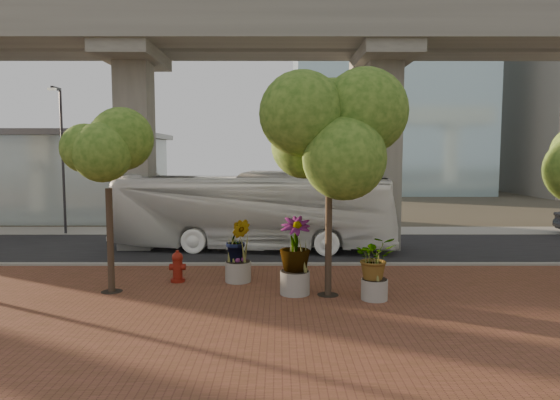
{
  "coord_description": "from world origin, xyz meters",
  "views": [
    {
      "loc": [
        0.99,
        -22.34,
        4.65
      ],
      "look_at": [
        1.02,
        0.5,
        2.55
      ],
      "focal_mm": 32.0,
      "sensor_mm": 36.0,
      "label": 1
    }
  ],
  "objects": [
    {
      "name": "brick_plaza",
      "position": [
        0.0,
        -8.0,
        0.03
      ],
      "size": [
        70.0,
        13.0,
        0.06
      ],
      "primitive_type": "cube",
      "color": "brown",
      "rests_on": "ground"
    },
    {
      "name": "streetlamp_west",
      "position": [
        -11.48,
        6.33,
        4.87
      ],
      "size": [
        0.41,
        1.21,
        8.34
      ],
      "color": "#2B2B30",
      "rests_on": "ground"
    },
    {
      "name": "planter_front",
      "position": [
        4.0,
        -6.9,
        1.3
      ],
      "size": [
        1.86,
        1.86,
        2.05
      ],
      "color": "gray",
      "rests_on": "ground"
    },
    {
      "name": "transit_bus",
      "position": [
        -0.27,
        1.71,
        1.89
      ],
      "size": [
        13.78,
        4.51,
        3.77
      ],
      "primitive_type": "imported",
      "rotation": [
        0.0,
        0.0,
        1.47
      ],
      "color": "white",
      "rests_on": "ground"
    },
    {
      "name": "street_tree_near_west",
      "position": [
        -4.63,
        -5.98,
        4.5
      ],
      "size": [
        3.37,
        3.37,
        6.0
      ],
      "color": "#463728",
      "rests_on": "ground"
    },
    {
      "name": "planter_left",
      "position": [
        -0.5,
        -4.65,
        1.45
      ],
      "size": [
        2.08,
        2.08,
        2.29
      ],
      "color": "gray",
      "rests_on": "ground"
    },
    {
      "name": "planter_right",
      "position": [
        1.5,
        -6.26,
        1.61
      ],
      "size": [
        2.39,
        2.39,
        2.55
      ],
      "color": "gray",
      "rests_on": "ground"
    },
    {
      "name": "far_sidewalk",
      "position": [
        0.0,
        7.5,
        0.03
      ],
      "size": [
        90.0,
        3.0,
        0.06
      ],
      "primitive_type": "cube",
      "color": "gray",
      "rests_on": "ground"
    },
    {
      "name": "streetlamp_east",
      "position": [
        6.66,
        7.26,
        5.2
      ],
      "size": [
        0.44,
        1.29,
        8.92
      ],
      "color": "#313035",
      "rests_on": "ground"
    },
    {
      "name": "station_pavilion",
      "position": [
        -20.0,
        16.0,
        3.22
      ],
      "size": [
        23.0,
        13.0,
        6.3
      ],
      "color": "#AABEC2",
      "rests_on": "ground"
    },
    {
      "name": "ground",
      "position": [
        0.0,
        0.0,
        0.0
      ],
      "size": [
        160.0,
        160.0,
        0.0
      ],
      "primitive_type": "plane",
      "color": "#3E392D",
      "rests_on": "ground"
    },
    {
      "name": "transit_viaduct",
      "position": [
        0.0,
        2.0,
        7.29
      ],
      "size": [
        72.0,
        5.6,
        12.4
      ],
      "color": "gray",
      "rests_on": "ground"
    },
    {
      "name": "curb_strip",
      "position": [
        0.0,
        -2.0,
        0.08
      ],
      "size": [
        70.0,
        0.25,
        0.16
      ],
      "primitive_type": "cube",
      "color": "gray",
      "rests_on": "ground"
    },
    {
      "name": "asphalt_road",
      "position": [
        0.0,
        2.0,
        0.02
      ],
      "size": [
        90.0,
        8.0,
        0.04
      ],
      "primitive_type": "cube",
      "color": "black",
      "rests_on": "ground"
    },
    {
      "name": "street_tree_near_east",
      "position": [
        2.58,
        -6.39,
        5.0
      ],
      "size": [
        4.2,
        4.2,
        6.87
      ],
      "color": "#463728",
      "rests_on": "ground"
    },
    {
      "name": "fire_hydrant",
      "position": [
        -2.68,
        -4.67,
        0.61
      ],
      "size": [
        0.57,
        0.51,
        1.14
      ],
      "color": "maroon",
      "rests_on": "ground"
    }
  ]
}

